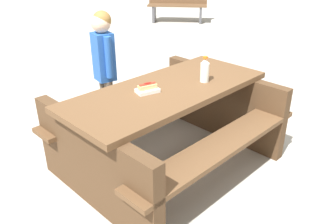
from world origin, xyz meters
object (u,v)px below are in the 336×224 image
(soda_bottle, at_px, (205,70))
(park_bench_mid, at_px, (178,4))
(child_in_coat, at_px, (104,57))
(hotdog_tray, at_px, (147,89))
(picnic_table, at_px, (168,120))

(soda_bottle, distance_m, park_bench_mid, 6.31)
(child_in_coat, relative_size, park_bench_mid, 0.88)
(soda_bottle, relative_size, hotdog_tray, 1.10)
(child_in_coat, height_order, park_bench_mid, child_in_coat)
(picnic_table, height_order, soda_bottle, soda_bottle)
(picnic_table, distance_m, soda_bottle, 0.53)
(child_in_coat, bearing_deg, picnic_table, 86.80)
(picnic_table, distance_m, park_bench_mid, 6.44)
(soda_bottle, bearing_deg, hotdog_tray, -19.96)
(soda_bottle, xyz_separation_m, child_in_coat, (0.27, -1.06, -0.05))
(hotdog_tray, distance_m, park_bench_mid, 6.56)
(hotdog_tray, bearing_deg, park_bench_mid, -140.35)
(hotdog_tray, distance_m, child_in_coat, 0.91)
(picnic_table, height_order, hotdog_tray, hotdog_tray)
(picnic_table, bearing_deg, hotdog_tray, -15.40)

